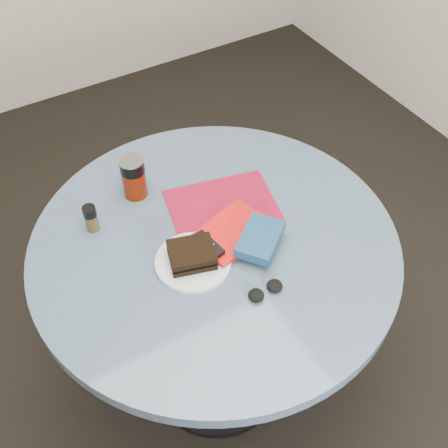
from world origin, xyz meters
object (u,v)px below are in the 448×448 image
sandwich (192,255)px  novel (260,239)px  pepper_grinder (91,218)px  soda_can (134,177)px  red_book (231,233)px  table (215,277)px  mp3_player (205,247)px  plate (193,262)px  magazine (223,206)px  headphones (265,290)px

sandwich → novel: sandwich is taller
pepper_grinder → sandwich: bearing=-53.9°
soda_can → red_book: soda_can is taller
table → mp3_player: size_ratio=9.63×
plate → magazine: bearing=39.2°
mp3_player → headphones: (0.07, -0.19, -0.02)m
pepper_grinder → mp3_player: (0.22, -0.24, -0.01)m
table → sandwich: size_ratio=7.21×
headphones → plate: bearing=122.2°
novel → plate: bearing=128.9°
soda_can → pepper_grinder: soda_can is taller
plate → soda_can: size_ratio=1.52×
headphones → magazine: bearing=79.1°
pepper_grinder → plate: bearing=-54.2°
novel → sandwich: bearing=127.8°
table → soda_can: 0.37m
magazine → mp3_player: size_ratio=2.88×
plate → headphones: bearing=-57.8°
table → magazine: magazine is taller
novel → headphones: 0.15m
sandwich → mp3_player: size_ratio=1.34×
soda_can → magazine: soda_can is taller
plate → sandwich: 0.03m
soda_can → pepper_grinder: (-0.16, -0.07, -0.02)m
soda_can → novel: (0.20, -0.35, -0.03)m
pepper_grinder → novel: pepper_grinder is taller
sandwich → table: bearing=22.6°
pepper_grinder → magazine: 0.37m
soda_can → magazine: size_ratio=0.44×
table → headphones: (0.02, -0.21, 0.17)m
sandwich → red_book: bearing=11.6°
sandwich → headphones: 0.21m
soda_can → mp3_player: (0.06, -0.30, -0.04)m
soda_can → novel: bearing=-60.8°
pepper_grinder → novel: bearing=-39.1°
table → mp3_player: (-0.04, -0.03, 0.19)m
sandwich → soda_can: soda_can is taller
magazine → table: bearing=-117.4°
red_book → novel: 0.09m
soda_can → novel: size_ratio=0.90×
headphones → novel: bearing=62.5°
magazine → headphones: size_ratio=3.10×
soda_can → red_book: bearing=-61.5°
sandwich → pepper_grinder: pepper_grinder is taller
plate → pepper_grinder: pepper_grinder is taller
mp3_player → soda_can: bearing=101.8°
magazine → mp3_player: mp3_player is taller
red_book → headphones: 0.21m
plate → sandwich: (-0.00, 0.00, 0.03)m
mp3_player → plate: bearing=-165.2°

